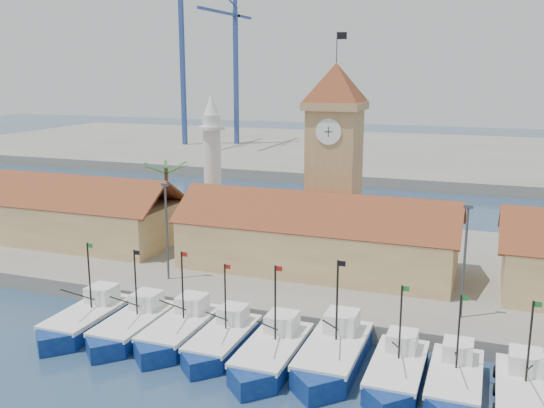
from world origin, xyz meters
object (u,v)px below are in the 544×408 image
at_px(clock_tower, 334,154).
at_px(boat_0, 85,321).
at_px(boat_5, 332,357).
at_px(minaret, 212,165).

bearing_deg(clock_tower, boat_0, -121.41).
distance_m(boat_0, boat_5, 20.23).
bearing_deg(boat_5, clock_tower, 104.65).
bearing_deg(boat_5, boat_0, -177.94).
distance_m(boat_0, clock_tower, 29.61).
xyz_separation_m(boat_5, clock_tower, (-5.93, 22.67, 11.13)).
bearing_deg(minaret, boat_0, -88.39).
relative_size(boat_0, minaret, 0.61).
distance_m(boat_0, minaret, 26.95).
bearing_deg(minaret, boat_5, -49.70).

